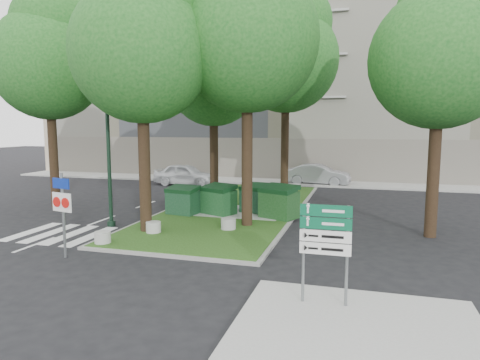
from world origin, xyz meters
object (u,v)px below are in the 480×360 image
(tree_median_near_right, at_px, (250,26))
(tree_median_near_left, at_px, (144,39))
(dumpster_b, at_px, (219,200))
(dumpster_d, at_px, (279,202))
(tree_median_far, at_px, (288,50))
(bollard_mid, at_px, (153,227))
(dumpster_a, at_px, (183,200))
(bollard_right, at_px, (228,224))
(litter_bin, at_px, (294,198))
(car_white, at_px, (186,174))
(car_silver, at_px, (318,175))
(bollard_left, at_px, (103,237))
(street_lamp, at_px, (108,133))
(traffic_sign_pole, at_px, (63,204))
(directional_sign, at_px, (325,238))
(dumpster_c, at_px, (257,198))
(tree_street_left, at_px, (50,54))
(tree_median_mid, at_px, (215,70))
(tree_street_right, at_px, (443,46))

(tree_median_near_right, bearing_deg, tree_median_near_left, -150.26)
(dumpster_b, bearing_deg, dumpster_d, 22.86)
(tree_median_far, height_order, bollard_mid, tree_median_far)
(dumpster_a, bearing_deg, bollard_right, -28.20)
(dumpster_b, height_order, litter_bin, dumpster_b)
(litter_bin, bearing_deg, car_white, 144.18)
(tree_median_near_right, bearing_deg, car_silver, 84.10)
(dumpster_b, bearing_deg, car_silver, 98.81)
(car_white, bearing_deg, bollard_left, -167.31)
(bollard_mid, distance_m, street_lamp, 4.37)
(dumpster_d, distance_m, litter_bin, 3.10)
(bollard_mid, height_order, traffic_sign_pole, traffic_sign_pole)
(dumpster_a, bearing_deg, tree_median_far, 68.48)
(tree_median_far, bearing_deg, directional_sign, -76.77)
(dumpster_c, distance_m, bollard_left, 7.71)
(litter_bin, bearing_deg, bollard_mid, -121.72)
(tree_median_far, bearing_deg, car_white, 155.97)
(dumpster_b, height_order, bollard_left, dumpster_b)
(bollard_right, bearing_deg, tree_street_left, 166.14)
(car_white, bearing_deg, dumpster_a, -157.27)
(bollard_right, bearing_deg, dumpster_d, 59.47)
(directional_sign, bearing_deg, tree_street_left, 147.99)
(litter_bin, bearing_deg, car_silver, 88.08)
(dumpster_c, xyz_separation_m, car_silver, (1.72, 11.07, -0.04))
(tree_median_near_left, relative_size, traffic_sign_pole, 3.90)
(bollard_left, distance_m, car_silver, 18.58)
(dumpster_d, xyz_separation_m, car_white, (-8.43, 9.31, -0.07))
(tree_median_near_right, relative_size, tree_median_far, 0.96)
(dumpster_b, distance_m, bollard_mid, 4.17)
(tree_median_mid, height_order, tree_median_far, tree_median_far)
(street_lamp, height_order, car_silver, street_lamp)
(car_silver, bearing_deg, dumpster_b, 169.93)
(dumpster_b, xyz_separation_m, dumpster_d, (2.82, -0.07, 0.04))
(tree_median_mid, height_order, traffic_sign_pole, tree_median_mid)
(bollard_left, bearing_deg, litter_bin, 58.86)
(tree_street_right, relative_size, bollard_right, 17.12)
(tree_median_near_right, distance_m, car_white, 15.12)
(tree_median_mid, height_order, bollard_mid, tree_median_mid)
(tree_median_mid, relative_size, dumpster_d, 5.30)
(tree_median_mid, height_order, tree_street_right, tree_street_right)
(tree_median_near_right, bearing_deg, dumpster_d, 60.84)
(bollard_right, bearing_deg, car_white, 120.18)
(tree_street_left, bearing_deg, tree_median_near_right, -8.13)
(dumpster_b, bearing_deg, tree_median_near_left, -88.96)
(directional_sign, bearing_deg, bollard_mid, 143.83)
(dumpster_d, relative_size, car_white, 0.43)
(tree_median_mid, distance_m, dumpster_a, 7.04)
(tree_median_near_right, xyz_separation_m, bollard_right, (-0.61, -0.94, -7.66))
(litter_bin, bearing_deg, tree_street_right, -35.58)
(bollard_right, bearing_deg, street_lamp, -175.28)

